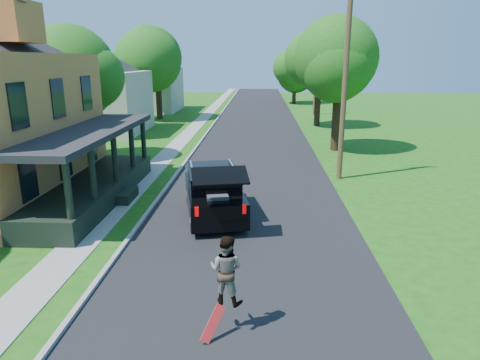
{
  "coord_description": "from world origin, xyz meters",
  "views": [
    {
      "loc": [
        0.39,
        -11.52,
        5.95
      ],
      "look_at": [
        -0.3,
        3.0,
        1.84
      ],
      "focal_mm": 32.0,
      "sensor_mm": 36.0,
      "label": 1
    }
  ],
  "objects_px": {
    "black_suv": "(214,192)",
    "skateboarder": "(226,269)",
    "tree_right_near": "(340,58)",
    "utility_pole_near": "(346,74)"
  },
  "relations": [
    {
      "from": "black_suv",
      "to": "utility_pole_near",
      "type": "xyz_separation_m",
      "value": [
        5.9,
        5.7,
        4.33
      ]
    },
    {
      "from": "tree_right_near",
      "to": "black_suv",
      "type": "bearing_deg",
      "value": -117.76
    },
    {
      "from": "skateboarder",
      "to": "tree_right_near",
      "type": "height_order",
      "value": "tree_right_near"
    },
    {
      "from": "skateboarder",
      "to": "utility_pole_near",
      "type": "height_order",
      "value": "utility_pole_near"
    },
    {
      "from": "black_suv",
      "to": "utility_pole_near",
      "type": "bearing_deg",
      "value": 32.23
    },
    {
      "from": "skateboarder",
      "to": "tree_right_near",
      "type": "bearing_deg",
      "value": -88.47
    },
    {
      "from": "black_suv",
      "to": "skateboarder",
      "type": "height_order",
      "value": "black_suv"
    },
    {
      "from": "utility_pole_near",
      "to": "tree_right_near",
      "type": "bearing_deg",
      "value": 71.93
    },
    {
      "from": "black_suv",
      "to": "skateboarder",
      "type": "xyz_separation_m",
      "value": [
        1.07,
        -7.37,
        0.54
      ]
    },
    {
      "from": "black_suv",
      "to": "utility_pole_near",
      "type": "distance_m",
      "value": 9.28
    }
  ]
}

